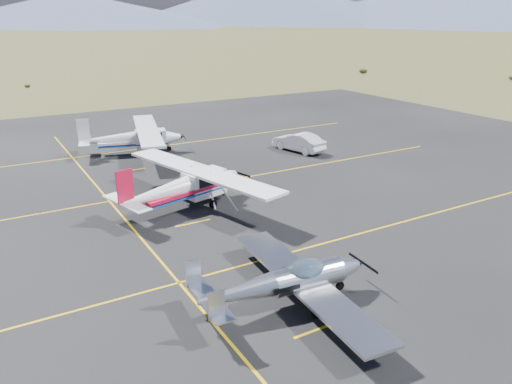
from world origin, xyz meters
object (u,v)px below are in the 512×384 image
object	(u,v)px
aircraft_low_wing	(288,281)
sedan	(299,142)
aircraft_plain	(133,137)
aircraft_cessna	(185,185)

from	to	relation	value
aircraft_low_wing	sedan	bearing A→B (deg)	58.59
aircraft_low_wing	aircraft_plain	xyz separation A→B (m)	(1.48, 24.40, 0.33)
aircraft_plain	sedan	bearing A→B (deg)	-12.31
aircraft_low_wing	sedan	distance (m)	22.79
aircraft_low_wing	aircraft_cessna	xyz separation A→B (m)	(0.50, 11.38, 0.37)
aircraft_cessna	aircraft_plain	world-z (taller)	aircraft_cessna
aircraft_cessna	aircraft_plain	distance (m)	13.06
aircraft_plain	sedan	world-z (taller)	aircraft_plain
aircraft_plain	aircraft_low_wing	bearing A→B (deg)	-79.27
aircraft_low_wing	aircraft_plain	bearing A→B (deg)	90.79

